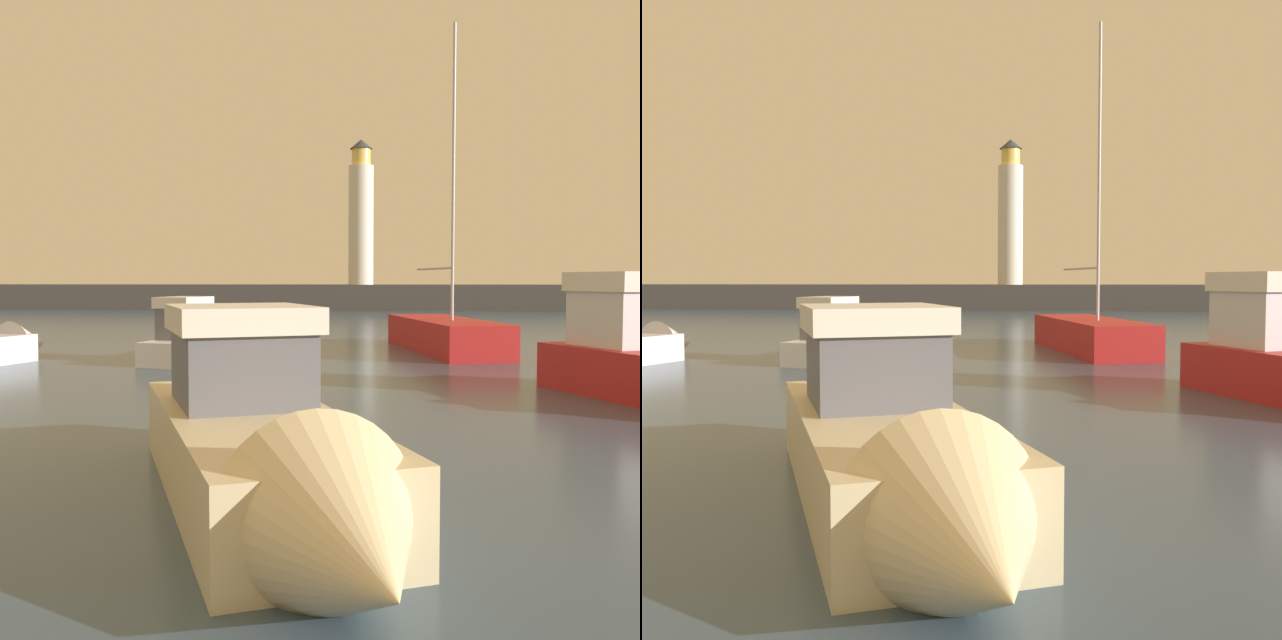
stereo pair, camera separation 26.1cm
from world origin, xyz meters
TOP-DOWN VIEW (x-y plane):
  - ground_plane at (0.00, 34.06)m, footprint 220.00×220.00m
  - breakwater at (0.00, 68.12)m, footprint 84.45×6.70m
  - lighthouse at (0.94, 68.12)m, footprint 2.39×2.39m
  - motorboat_3 at (1.99, 6.81)m, footprint 5.06×8.19m
  - motorboat_4 at (-3.38, 23.78)m, footprint 2.75×5.91m
  - sailboat_moored at (5.72, 27.63)m, footprint 4.49×9.14m

SIDE VIEW (x-z plane):
  - ground_plane at x=0.00m, z-range 0.00..0.00m
  - sailboat_moored at x=5.72m, z-range -5.63..6.99m
  - motorboat_4 at x=-3.38m, z-range -0.52..2.02m
  - motorboat_3 at x=1.99m, z-range -0.66..2.26m
  - breakwater at x=0.00m, z-range 0.00..2.38m
  - lighthouse at x=0.94m, z-range 2.02..15.83m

